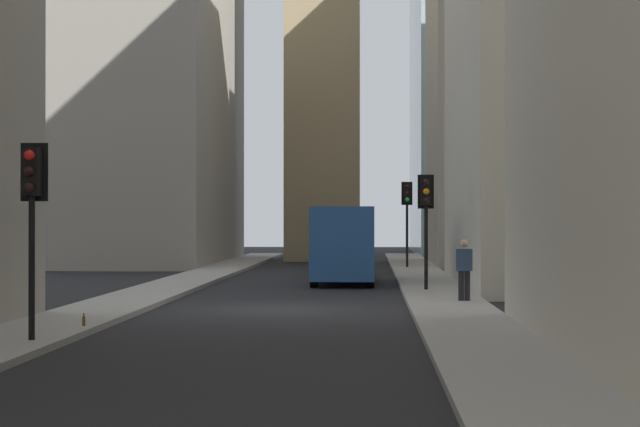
# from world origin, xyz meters

# --- Properties ---
(ground_plane) EXTENTS (135.00, 135.00, 0.00)m
(ground_plane) POSITION_xyz_m (0.00, 0.00, 0.00)
(ground_plane) COLOR black
(sidewalk_right) EXTENTS (90.00, 2.20, 0.14)m
(sidewalk_right) POSITION_xyz_m (0.00, 4.50, 0.07)
(sidewalk_right) COLOR gray
(sidewalk_right) RESTS_ON ground_plane
(sidewalk_left) EXTENTS (90.00, 2.20, 0.14)m
(sidewalk_left) POSITION_xyz_m (0.00, -4.50, 0.07)
(sidewalk_left) COLOR gray
(sidewalk_left) RESTS_ON ground_plane
(building_left_far) EXTENTS (12.06, 10.50, 20.09)m
(building_left_far) POSITION_xyz_m (29.28, -10.59, 10.06)
(building_left_far) COLOR #A8A091
(building_left_far) RESTS_ON ground_plane
(delivery_truck) EXTENTS (6.46, 2.25, 2.84)m
(delivery_truck) POSITION_xyz_m (11.88, -1.40, 1.46)
(delivery_truck) COLOR #285699
(delivery_truck) RESTS_ON ground_plane
(hatchback_grey) EXTENTS (4.30, 1.78, 1.42)m
(hatchback_grey) POSITION_xyz_m (19.09, -1.40, 0.66)
(hatchback_grey) COLOR slate
(hatchback_grey) RESTS_ON ground_plane
(traffic_light_foreground) EXTENTS (0.43, 0.52, 3.69)m
(traffic_light_foreground) POSITION_xyz_m (-9.00, 3.95, 2.85)
(traffic_light_foreground) COLOR black
(traffic_light_foreground) RESTS_ON sidewalk_right
(traffic_light_midblock) EXTENTS (0.43, 0.52, 3.70)m
(traffic_light_midblock) POSITION_xyz_m (6.43, -4.18, 2.86)
(traffic_light_midblock) COLOR black
(traffic_light_midblock) RESTS_ON sidewalk_left
(traffic_light_far_junction) EXTENTS (0.43, 0.52, 4.04)m
(traffic_light_far_junction) POSITION_xyz_m (23.41, -4.14, 3.11)
(traffic_light_far_junction) COLOR black
(traffic_light_far_junction) RESTS_ON sidewalk_left
(pedestrian) EXTENTS (0.26, 0.44, 1.69)m
(pedestrian) POSITION_xyz_m (1.50, -4.98, 1.06)
(pedestrian) COLOR black
(pedestrian) RESTS_ON sidewalk_left
(discarded_bottle) EXTENTS (0.07, 0.07, 0.27)m
(discarded_bottle) POSITION_xyz_m (-6.25, 3.67, 0.25)
(discarded_bottle) COLOR brown
(discarded_bottle) RESTS_ON sidewalk_right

